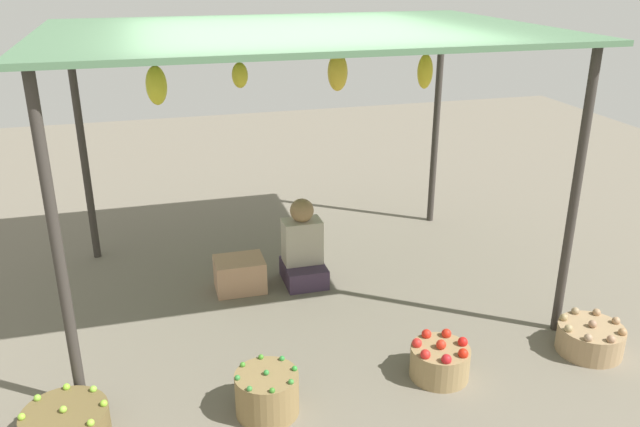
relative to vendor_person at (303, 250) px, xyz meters
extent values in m
plane|color=#716A5A|center=(-0.05, -0.15, -0.30)|extent=(14.00, 14.00, 0.00)
cylinder|color=#38332D|center=(-1.82, -1.33, 0.80)|extent=(0.07, 0.07, 2.19)
cylinder|color=#38332D|center=(1.72, -1.33, 0.80)|extent=(0.07, 0.07, 2.19)
cylinder|color=#38332D|center=(-1.82, 1.03, 0.80)|extent=(0.07, 0.07, 2.19)
cylinder|color=#38332D|center=(1.72, 1.03, 0.80)|extent=(0.07, 0.07, 2.19)
cube|color=#527A56|center=(-0.05, -0.15, 1.92)|extent=(3.85, 2.66, 0.04)
ellipsoid|color=yellow|center=(-1.14, -0.12, 1.55)|extent=(0.16, 0.16, 0.29)
ellipsoid|color=yellow|center=(-0.47, 0.16, 1.55)|extent=(0.13, 0.13, 0.21)
ellipsoid|color=yellow|center=(0.34, 0.10, 1.55)|extent=(0.17, 0.17, 0.32)
ellipsoid|color=yellow|center=(1.05, -0.07, 1.55)|extent=(0.13, 0.13, 0.29)
cube|color=#3E2F45|center=(0.00, -0.03, -0.21)|extent=(0.36, 0.44, 0.18)
cube|color=#B5AD96|center=(0.00, 0.02, 0.08)|extent=(0.34, 0.22, 0.40)
sphere|color=olive|center=(0.00, 0.02, 0.38)|extent=(0.21, 0.21, 0.21)
cylinder|color=brown|center=(-1.89, -1.64, -0.20)|extent=(0.52, 0.52, 0.20)
sphere|color=#90C33C|center=(-1.89, -1.64, -0.08)|extent=(0.04, 0.04, 0.04)
sphere|color=#8CCA32|center=(-1.66, -1.64, -0.08)|extent=(0.04, 0.04, 0.04)
sphere|color=#8CCF3C|center=(-1.73, -1.48, -0.08)|extent=(0.04, 0.04, 0.04)
sphere|color=#89CB31|center=(-1.89, -1.41, -0.08)|extent=(0.04, 0.04, 0.04)
sphere|color=#84BD39|center=(-2.06, -1.48, -0.08)|extent=(0.04, 0.04, 0.04)
sphere|color=#8DC434|center=(-2.12, -1.64, -0.08)|extent=(0.04, 0.04, 0.04)
sphere|color=#96CA3B|center=(-1.73, -1.81, -0.08)|extent=(0.04, 0.04, 0.04)
cylinder|color=olive|center=(-0.67, -1.71, -0.16)|extent=(0.41, 0.41, 0.28)
sphere|color=#328737|center=(-0.67, -1.71, 0.00)|extent=(0.04, 0.04, 0.04)
sphere|color=green|center=(-0.48, -1.71, 0.00)|extent=(0.04, 0.04, 0.04)
sphere|color=#2F8937|center=(-0.54, -1.59, 0.00)|extent=(0.04, 0.04, 0.04)
sphere|color=#408826|center=(-0.67, -1.53, 0.00)|extent=(0.04, 0.04, 0.04)
sphere|color=#418A2A|center=(-0.80, -1.59, 0.00)|extent=(0.04, 0.04, 0.04)
sphere|color=#358538|center=(-0.85, -1.71, 0.00)|extent=(0.04, 0.04, 0.04)
sphere|color=#388137|center=(-0.80, -1.84, 0.00)|extent=(0.04, 0.04, 0.04)
sphere|color=#3A8027|center=(-0.67, -1.90, 0.00)|extent=(0.04, 0.04, 0.04)
sphere|color=#398734|center=(-0.54, -1.84, 0.00)|extent=(0.04, 0.04, 0.04)
cylinder|color=#977D52|center=(0.57, -1.66, -0.19)|extent=(0.41, 0.41, 0.23)
sphere|color=red|center=(0.57, -1.66, -0.04)|extent=(0.07, 0.07, 0.07)
sphere|color=red|center=(0.73, -1.66, -0.05)|extent=(0.07, 0.07, 0.07)
sphere|color=red|center=(0.67, -1.53, -0.05)|extent=(0.07, 0.07, 0.07)
sphere|color=red|center=(0.53, -1.50, -0.05)|extent=(0.07, 0.07, 0.07)
sphere|color=red|center=(0.42, -1.58, -0.05)|extent=(0.07, 0.07, 0.07)
sphere|color=red|center=(0.42, -1.73, -0.05)|extent=(0.07, 0.07, 0.07)
sphere|color=red|center=(0.53, -1.82, -0.05)|extent=(0.07, 0.07, 0.07)
sphere|color=red|center=(0.67, -1.78, -0.05)|extent=(0.07, 0.07, 0.07)
cylinder|color=#9F815B|center=(1.78, -1.67, -0.19)|extent=(0.48, 0.48, 0.21)
sphere|color=#9C755A|center=(1.78, -1.67, -0.07)|extent=(0.06, 0.06, 0.06)
sphere|color=#A7815C|center=(1.98, -1.67, -0.07)|extent=(0.06, 0.06, 0.06)
sphere|color=#A37D58|center=(1.92, -1.53, -0.07)|extent=(0.06, 0.06, 0.06)
sphere|color=#98805C|center=(1.78, -1.47, -0.07)|extent=(0.06, 0.06, 0.06)
sphere|color=#9B8457|center=(1.63, -1.53, -0.07)|extent=(0.06, 0.06, 0.06)
sphere|color=#9D885C|center=(1.57, -1.67, -0.07)|extent=(0.06, 0.06, 0.06)
sphere|color=#9C7E60|center=(1.63, -1.82, -0.07)|extent=(0.06, 0.06, 0.06)
sphere|color=#9F7658|center=(1.78, -1.87, -0.07)|extent=(0.06, 0.06, 0.06)
sphere|color=#A87B50|center=(1.92, -1.82, -0.07)|extent=(0.06, 0.06, 0.06)
cube|color=tan|center=(-0.58, -0.01, -0.15)|extent=(0.43, 0.34, 0.29)
camera|label=1|loc=(-1.25, -5.10, 2.44)|focal=36.38mm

